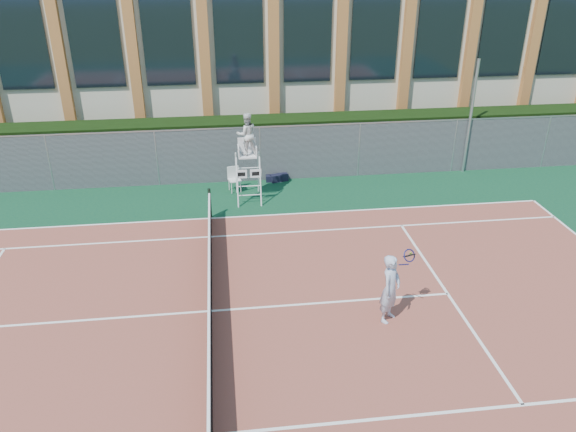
{
  "coord_description": "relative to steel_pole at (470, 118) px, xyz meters",
  "views": [
    {
      "loc": [
        0.49,
        -12.14,
        8.64
      ],
      "look_at": [
        2.39,
        3.0,
        1.18
      ],
      "focal_mm": 35.0,
      "sensor_mm": 36.0,
      "label": 1
    }
  ],
  "objects": [
    {
      "name": "apron",
      "position": [
        -10.48,
        -7.7,
        -2.31
      ],
      "size": [
        36.0,
        20.0,
        0.01
      ],
      "primitive_type": "cube",
      "color": "#0C3725",
      "rests_on": "ground"
    },
    {
      "name": "building",
      "position": [
        -10.48,
        9.25,
        1.83
      ],
      "size": [
        45.0,
        10.6,
        8.22
      ],
      "color": "beige",
      "rests_on": "ground"
    },
    {
      "name": "steel_pole",
      "position": [
        0.0,
        0.0,
        0.0
      ],
      "size": [
        0.12,
        0.12,
        4.64
      ],
      "primitive_type": "cylinder",
      "color": "#9EA0A5",
      "rests_on": "ground"
    },
    {
      "name": "ground",
      "position": [
        -10.48,
        -8.7,
        -2.32
      ],
      "size": [
        120.0,
        120.0,
        0.0
      ],
      "primitive_type": "plane",
      "color": "#233814"
    },
    {
      "name": "umpire_chair",
      "position": [
        -9.07,
        -1.66,
        0.1
      ],
      "size": [
        0.92,
        1.42,
        3.31
      ],
      "color": "white",
      "rests_on": "ground"
    },
    {
      "name": "hedge",
      "position": [
        -10.48,
        1.3,
        -1.22
      ],
      "size": [
        40.0,
        1.4,
        2.2
      ],
      "primitive_type": "cube",
      "color": "black",
      "rests_on": "ground"
    },
    {
      "name": "sports_bag_far",
      "position": [
        -7.96,
        -0.1,
        -2.18
      ],
      "size": [
        0.64,
        0.29,
        0.25
      ],
      "primitive_type": "cube",
      "rotation": [
        0.0,
        0.0,
        -0.04
      ],
      "color": "black",
      "rests_on": "apron"
    },
    {
      "name": "tennis_net",
      "position": [
        -10.48,
        -8.7,
        -1.78
      ],
      "size": [
        0.1,
        11.3,
        1.1
      ],
      "color": "black",
      "rests_on": "ground"
    },
    {
      "name": "sports_bag_near",
      "position": [
        -7.74,
        -0.1,
        -2.16
      ],
      "size": [
        0.74,
        0.47,
        0.3
      ],
      "primitive_type": "cube",
      "rotation": [
        0.0,
        0.0,
        0.3
      ],
      "color": "black",
      "rests_on": "apron"
    },
    {
      "name": "tennis_court",
      "position": [
        -10.48,
        -8.7,
        -2.3
      ],
      "size": [
        23.77,
        10.97,
        0.02
      ],
      "primitive_type": "cube",
      "color": "brown",
      "rests_on": "apron"
    },
    {
      "name": "fence",
      "position": [
        -10.48,
        0.1,
        -1.22
      ],
      "size": [
        40.0,
        0.06,
        2.2
      ],
      "primitive_type": null,
      "color": "#595E60",
      "rests_on": "ground"
    },
    {
      "name": "plastic_chair",
      "position": [
        -9.57,
        -0.82,
        -1.75
      ],
      "size": [
        0.54,
        0.54,
        0.95
      ],
      "color": "silver",
      "rests_on": "apron"
    },
    {
      "name": "tennis_player",
      "position": [
        -6.03,
        -9.6,
        -1.37
      ],
      "size": [
        1.06,
        0.85,
        1.84
      ],
      "color": "#B2BCD6",
      "rests_on": "tennis_court"
    }
  ]
}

